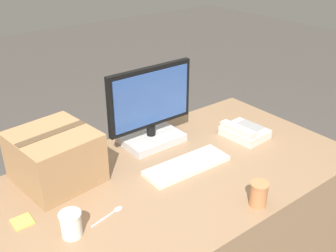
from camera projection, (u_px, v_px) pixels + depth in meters
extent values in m
cube|color=#8C6B4C|center=(163.00, 240.00, 1.87)|extent=(1.80, 0.90, 0.71)
cube|color=#B7B7B7|center=(151.00, 138.00, 1.99)|extent=(0.30, 0.22, 0.04)
cylinder|color=black|center=(151.00, 130.00, 1.97)|extent=(0.04, 0.04, 0.05)
cube|color=black|center=(150.00, 97.00, 1.89)|extent=(0.47, 0.03, 0.30)
cube|color=#2D4C8C|center=(152.00, 98.00, 1.88)|extent=(0.42, 0.01, 0.26)
cube|color=beige|center=(187.00, 165.00, 1.78)|extent=(0.41, 0.15, 0.02)
cube|color=#B7B2A8|center=(187.00, 163.00, 1.77)|extent=(0.38, 0.12, 0.01)
cube|color=beige|center=(245.00, 132.00, 2.04)|extent=(0.19, 0.23, 0.05)
cube|color=beige|center=(238.00, 129.00, 1.99)|extent=(0.06, 0.21, 0.03)
cube|color=gray|center=(249.00, 126.00, 2.05)|extent=(0.11, 0.13, 0.01)
cylinder|color=white|center=(71.00, 225.00, 1.37)|extent=(0.07, 0.07, 0.09)
cylinder|color=white|center=(70.00, 214.00, 1.35)|extent=(0.08, 0.08, 0.01)
cylinder|color=#BC7547|center=(259.00, 195.00, 1.53)|extent=(0.07, 0.07, 0.09)
cylinder|color=#BC7547|center=(260.00, 184.00, 1.50)|extent=(0.07, 0.07, 0.01)
cube|color=#B2B2B7|center=(104.00, 219.00, 1.47)|extent=(0.12, 0.03, 0.00)
ellipsoid|color=#B2B2B7|center=(118.00, 209.00, 1.52)|extent=(0.04, 0.04, 0.00)
cube|color=#9E754C|center=(55.00, 157.00, 1.65)|extent=(0.35, 0.36, 0.22)
cube|color=brown|center=(52.00, 133.00, 1.60)|extent=(0.31, 0.08, 0.00)
cube|color=#E5DB4C|center=(22.00, 222.00, 1.45)|extent=(0.07, 0.07, 0.01)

